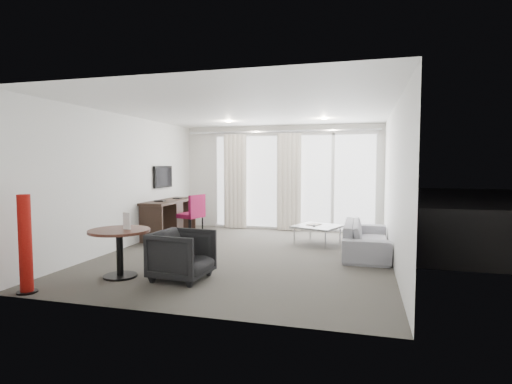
% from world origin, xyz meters
% --- Properties ---
extents(floor, '(5.00, 6.00, 0.00)m').
position_xyz_m(floor, '(0.00, 0.00, 0.00)').
color(floor, '#47443D').
rests_on(floor, ground).
extents(ceiling, '(5.00, 6.00, 0.00)m').
position_xyz_m(ceiling, '(0.00, 0.00, 2.60)').
color(ceiling, white).
rests_on(ceiling, ground).
extents(wall_left, '(0.00, 6.00, 2.60)m').
position_xyz_m(wall_left, '(-2.50, 0.00, 1.30)').
color(wall_left, silver).
rests_on(wall_left, ground).
extents(wall_right, '(0.00, 6.00, 2.60)m').
position_xyz_m(wall_right, '(2.50, 0.00, 1.30)').
color(wall_right, silver).
rests_on(wall_right, ground).
extents(wall_front, '(5.00, 0.00, 2.60)m').
position_xyz_m(wall_front, '(0.00, -3.00, 1.30)').
color(wall_front, silver).
rests_on(wall_front, ground).
extents(window_panel, '(4.00, 0.02, 2.38)m').
position_xyz_m(window_panel, '(0.30, 2.98, 1.20)').
color(window_panel, white).
rests_on(window_panel, ground).
extents(window_frame, '(4.10, 0.06, 2.44)m').
position_xyz_m(window_frame, '(0.30, 2.97, 1.20)').
color(window_frame, white).
rests_on(window_frame, ground).
extents(curtain_left, '(0.60, 0.20, 2.38)m').
position_xyz_m(curtain_left, '(-1.15, 2.82, 1.20)').
color(curtain_left, beige).
rests_on(curtain_left, ground).
extents(curtain_right, '(0.60, 0.20, 2.38)m').
position_xyz_m(curtain_right, '(0.25, 2.82, 1.20)').
color(curtain_right, beige).
rests_on(curtain_right, ground).
extents(curtain_track, '(4.80, 0.04, 0.04)m').
position_xyz_m(curtain_track, '(0.00, 2.82, 2.45)').
color(curtain_track, '#B2B2B7').
rests_on(curtain_track, ceiling).
extents(downlight_a, '(0.12, 0.12, 0.02)m').
position_xyz_m(downlight_a, '(-0.90, 1.60, 2.59)').
color(downlight_a, '#FFE0B2').
rests_on(downlight_a, ceiling).
extents(downlight_b, '(0.12, 0.12, 0.02)m').
position_xyz_m(downlight_b, '(1.20, 1.60, 2.59)').
color(downlight_b, '#FFE0B2').
rests_on(downlight_b, ceiling).
extents(desk, '(0.55, 1.77, 0.83)m').
position_xyz_m(desk, '(-2.20, 1.27, 0.41)').
color(desk, black).
rests_on(desk, floor).
extents(tv, '(0.05, 0.80, 0.50)m').
position_xyz_m(tv, '(-2.46, 1.45, 1.35)').
color(tv, black).
rests_on(tv, wall_left).
extents(desk_chair, '(0.66, 0.63, 0.97)m').
position_xyz_m(desk_chair, '(-1.72, 1.28, 0.49)').
color(desk_chair, maroon).
rests_on(desk_chair, floor).
extents(round_table, '(0.94, 0.94, 0.70)m').
position_xyz_m(round_table, '(-1.38, -1.88, 0.35)').
color(round_table, '#402016').
rests_on(round_table, floor).
extents(menu_card, '(0.13, 0.05, 0.24)m').
position_xyz_m(menu_card, '(-1.29, -1.83, 0.72)').
color(menu_card, white).
rests_on(menu_card, round_table).
extents(red_lamp, '(0.33, 0.33, 1.26)m').
position_xyz_m(red_lamp, '(-2.11, -2.82, 0.63)').
color(red_lamp, maroon).
rests_on(red_lamp, floor).
extents(tub_armchair, '(0.83, 0.81, 0.70)m').
position_xyz_m(tub_armchair, '(-0.46, -1.75, 0.35)').
color(tub_armchair, black).
rests_on(tub_armchair, floor).
extents(coffee_table, '(1.08, 1.08, 0.38)m').
position_xyz_m(coffee_table, '(1.12, 1.31, 0.19)').
color(coffee_table, gray).
rests_on(coffee_table, floor).
extents(remote, '(0.06, 0.17, 0.02)m').
position_xyz_m(remote, '(1.06, 1.25, 0.36)').
color(remote, black).
rests_on(remote, coffee_table).
extents(magazine, '(0.33, 0.37, 0.02)m').
position_xyz_m(magazine, '(1.04, 1.40, 0.36)').
color(magazine, gray).
rests_on(magazine, coffee_table).
extents(sofa, '(0.78, 2.00, 0.58)m').
position_xyz_m(sofa, '(2.09, 0.63, 0.29)').
color(sofa, gray).
rests_on(sofa, floor).
extents(terrace_slab, '(5.60, 3.00, 0.12)m').
position_xyz_m(terrace_slab, '(0.30, 4.50, -0.06)').
color(terrace_slab, '#4D4D50').
rests_on(terrace_slab, ground).
extents(rattan_chair_a, '(0.63, 0.63, 0.81)m').
position_xyz_m(rattan_chair_a, '(1.22, 3.99, 0.40)').
color(rattan_chair_a, brown).
rests_on(rattan_chair_a, terrace_slab).
extents(rattan_chair_b, '(0.55, 0.55, 0.73)m').
position_xyz_m(rattan_chair_b, '(1.79, 4.91, 0.37)').
color(rattan_chair_b, brown).
rests_on(rattan_chair_b, terrace_slab).
extents(rattan_table, '(0.56, 0.56, 0.44)m').
position_xyz_m(rattan_table, '(1.56, 4.69, 0.22)').
color(rattan_table, brown).
rests_on(rattan_table, terrace_slab).
extents(balustrade, '(5.50, 0.06, 1.05)m').
position_xyz_m(balustrade, '(0.30, 5.95, 0.50)').
color(balustrade, '#B2B2B7').
rests_on(balustrade, terrace_slab).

